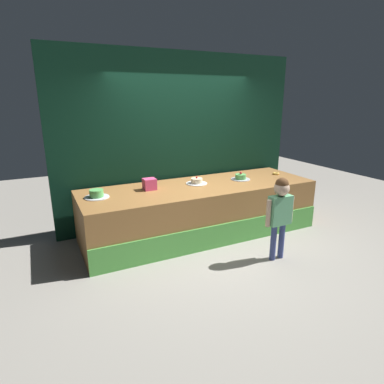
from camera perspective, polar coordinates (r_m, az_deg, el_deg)
ground_plane at (r=4.87m, az=4.74°, el=-9.68°), size 12.00×12.00×0.00m
stage_platform at (r=5.19m, az=1.45°, el=-3.14°), size 3.72×1.22×0.80m
curtain_backdrop at (r=5.57m, az=-1.89°, el=9.11°), size 4.29×0.08×2.86m
child_figure at (r=4.40m, az=15.33°, el=-2.68°), size 0.44×0.20×1.15m
pink_box at (r=4.87m, az=-7.53°, el=1.40°), size 0.18×0.17×0.17m
donut at (r=6.00m, az=14.66°, el=3.19°), size 0.12×0.12×0.03m
cake_left at (r=4.64m, az=-16.54°, el=-0.37°), size 0.34×0.34×0.11m
cake_center at (r=5.17m, az=0.83°, el=1.88°), size 0.34×0.34×0.12m
cake_right at (r=5.50m, az=8.59°, el=2.60°), size 0.32×0.32×0.13m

